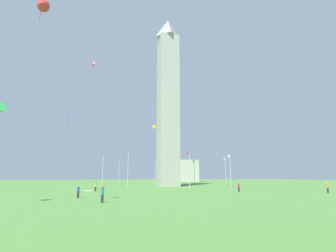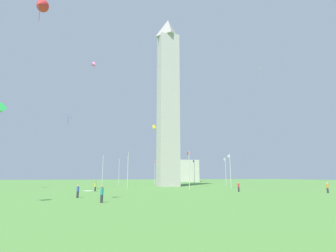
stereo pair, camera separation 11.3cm
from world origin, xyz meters
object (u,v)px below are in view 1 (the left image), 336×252
(flagpole_sw, at_px, (230,169))
(person_orange_shirt, at_px, (328,188))
(person_red_shirt, at_px, (239,187))
(person_blue_shirt, at_px, (78,191))
(flagpole_s, at_px, (189,168))
(flagpole_ne, at_px, (119,170))
(flagpole_n, at_px, (155,171))
(distant_building, at_px, (178,171))
(flagpole_se, at_px, (128,168))
(kite_purple_diamond, at_px, (3,104))
(flagpole_w, at_px, (226,170))
(kite_blue_diamond, at_px, (68,116))
(kite_white_diamond, at_px, (259,69))
(kite_pink_delta, at_px, (95,64))
(kite_yellow_box, at_px, (154,127))
(person_yellow_shirt, at_px, (95,186))
(kite_red_delta, at_px, (41,5))
(obelisk_monument, at_px, (168,98))
(person_teal_shirt, at_px, (102,194))
(flagpole_nw, at_px, (194,171))
(flagpole_e, at_px, (103,169))
(picnic_blanket_near_first_person, at_px, (88,191))

(flagpole_sw, xyz_separation_m, person_orange_shirt, (-21.02, -6.19, -3.49))
(person_red_shirt, bearing_deg, person_blue_shirt, 115.91)
(flagpole_s, relative_size, person_blue_shirt, 4.83)
(flagpole_ne, height_order, person_blue_shirt, flagpole_ne)
(flagpole_n, xyz_separation_m, distant_building, (43.93, -21.87, 0.71))
(flagpole_n, bearing_deg, flagpole_s, 180.00)
(flagpole_ne, bearing_deg, flagpole_n, -67.50)
(flagpole_se, xyz_separation_m, kite_purple_diamond, (5.06, 26.70, 13.69))
(flagpole_n, bearing_deg, person_red_shirt, -172.33)
(flagpole_sw, xyz_separation_m, flagpole_w, (12.06, -4.99, 0.00))
(kite_blue_diamond, bearing_deg, distant_building, -31.19)
(kite_white_diamond, bearing_deg, kite_blue_diamond, 87.84)
(kite_pink_delta, bearing_deg, kite_yellow_box, -128.92)
(flagpole_n, distance_m, person_yellow_shirt, 40.19)
(person_red_shirt, height_order, kite_red_delta, kite_red_delta)
(person_orange_shirt, height_order, distant_building, distant_building)
(obelisk_monument, bearing_deg, flagpole_se, 134.86)
(flagpole_s, distance_m, person_teal_shirt, 28.83)
(kite_yellow_box, bearing_deg, kite_purple_diamond, 72.48)
(person_yellow_shirt, bearing_deg, flagpole_se, 5.37)
(person_orange_shirt, height_order, kite_pink_delta, kite_pink_delta)
(person_yellow_shirt, height_order, person_teal_shirt, person_yellow_shirt)
(flagpole_nw, bearing_deg, kite_blue_diamond, 126.98)
(flagpole_s, distance_m, kite_white_diamond, 30.13)
(kite_white_diamond, bearing_deg, kite_yellow_box, 89.80)
(flagpole_sw, height_order, person_red_shirt, flagpole_sw)
(kite_blue_diamond, bearing_deg, person_teal_shirt, -164.65)
(obelisk_monument, height_order, flagpole_s, obelisk_monument)
(flagpole_e, relative_size, person_orange_shirt, 4.68)
(kite_yellow_box, distance_m, picnic_blanket_near_first_person, 17.69)
(kite_purple_diamond, xyz_separation_m, kite_yellow_box, (-9.89, -31.33, -5.35))
(flagpole_se, distance_m, picnic_blanket_near_first_person, 9.88)
(kite_pink_delta, bearing_deg, picnic_blanket_near_first_person, -177.45)
(person_red_shirt, bearing_deg, flagpole_w, -9.92)
(obelisk_monument, distance_m, flagpole_s, 26.28)
(obelisk_monument, relative_size, kite_pink_delta, 21.27)
(flagpole_sw, bearing_deg, distant_building, -7.65)
(flagpole_nw, distance_m, person_red_shirt, 39.13)
(kite_pink_delta, height_order, distant_building, kite_pink_delta)
(flagpole_n, height_order, person_blue_shirt, flagpole_n)
(flagpole_se, relative_size, kite_purple_diamond, 3.11)
(picnic_blanket_near_first_person, bearing_deg, flagpole_s, -91.70)
(person_red_shirt, height_order, kite_yellow_box, kite_yellow_box)
(person_blue_shirt, distance_m, kite_yellow_box, 23.59)
(flagpole_e, distance_m, flagpole_w, 34.10)
(flagpole_s, bearing_deg, kite_pink_delta, 62.57)
(flagpole_se, height_order, flagpole_sw, same)
(flagpole_e, xyz_separation_m, kite_yellow_box, (-16.88, -9.62, 8.34))
(flagpole_ne, relative_size, person_yellow_shirt, 4.49)
(distant_building, bearing_deg, kite_red_delta, 155.99)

